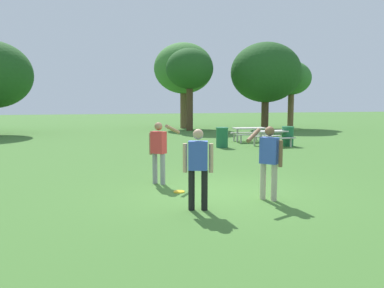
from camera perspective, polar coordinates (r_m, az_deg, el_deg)
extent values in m
plane|color=#447530|center=(9.28, 4.51, -7.26)|extent=(120.00, 120.00, 0.00)
cylinder|color=gray|center=(10.28, -5.53, -3.60)|extent=(0.13, 0.13, 0.82)
cylinder|color=gray|center=(10.12, -4.38, -3.75)|extent=(0.13, 0.13, 0.82)
cube|color=#D83838|center=(10.10, -5.00, 0.24)|extent=(0.42, 0.43, 0.58)
sphere|color=#9E7051|center=(10.06, -5.02, 2.65)|extent=(0.21, 0.21, 0.21)
cylinder|color=#9E7051|center=(10.27, -6.14, 0.05)|extent=(0.09, 0.09, 0.58)
cylinder|color=#9E7051|center=(10.13, -2.91, 2.21)|extent=(0.49, 0.45, 0.28)
cylinder|color=#B7AD93|center=(8.64, 12.12, -5.62)|extent=(0.13, 0.13, 0.82)
cylinder|color=#B7AD93|center=(8.73, 10.52, -5.46)|extent=(0.13, 0.13, 0.82)
cube|color=#3856B7|center=(8.57, 11.42, -0.95)|extent=(0.42, 0.43, 0.58)
sphere|color=brown|center=(8.53, 11.48, 1.88)|extent=(0.21, 0.21, 0.21)
cylinder|color=brown|center=(8.49, 13.04, -1.40)|extent=(0.09, 0.09, 0.58)
cylinder|color=brown|center=(8.38, 9.13, 1.27)|extent=(0.49, 0.45, 0.28)
cylinder|color=black|center=(7.75, -0.07, -6.85)|extent=(0.13, 0.13, 0.82)
cylinder|color=black|center=(7.75, 1.86, -6.87)|extent=(0.13, 0.13, 0.82)
cube|color=#3856B7|center=(7.62, 0.91, -1.73)|extent=(0.43, 0.33, 0.58)
sphere|color=tan|center=(7.57, 0.91, 1.46)|extent=(0.21, 0.21, 0.21)
cylinder|color=tan|center=(7.64, -1.05, -2.09)|extent=(0.09, 0.09, 0.58)
cylinder|color=tan|center=(7.62, 2.86, -2.11)|extent=(0.09, 0.09, 0.58)
cylinder|color=yellow|center=(9.33, -1.93, -7.10)|extent=(0.27, 0.27, 0.03)
cube|color=beige|center=(19.07, 11.90, 1.88)|extent=(1.77, 0.92, 0.06)
cube|color=#B6B2A8|center=(18.61, 12.86, 0.82)|extent=(1.72, 0.43, 0.05)
cube|color=#B6B2A8|center=(19.58, 10.95, 1.13)|extent=(1.72, 0.43, 0.05)
cylinder|color=#B6B2A8|center=(18.74, 10.18, 0.66)|extent=(0.11, 0.11, 0.71)
cylinder|color=#B6B2A8|center=(18.27, 11.13, 0.03)|extent=(0.09, 0.09, 0.41)
cylinder|color=#B6B2A8|center=(19.25, 9.27, 0.38)|extent=(0.09, 0.09, 0.41)
cylinder|color=#B6B2A8|center=(19.47, 13.51, 0.79)|extent=(0.11, 0.11, 0.71)
cylinder|color=#B6B2A8|center=(19.02, 14.50, 0.19)|extent=(0.09, 0.09, 0.41)
cylinder|color=#B6B2A8|center=(19.96, 12.54, 0.52)|extent=(0.09, 0.09, 0.41)
cube|color=beige|center=(21.02, 8.49, 2.35)|extent=(1.75, 0.87, 0.06)
cube|color=#B6B2A8|center=(20.50, 9.04, 1.40)|extent=(1.71, 0.37, 0.05)
cube|color=#B6B2A8|center=(21.58, 7.94, 1.66)|extent=(1.71, 0.37, 0.05)
cylinder|color=#B6B2A8|center=(20.82, 6.76, 1.27)|extent=(0.11, 0.11, 0.71)
cylinder|color=#B6B2A8|center=(20.29, 7.28, 0.72)|extent=(0.09, 0.09, 0.41)
cylinder|color=#B6B2A8|center=(21.38, 6.26, 1.01)|extent=(0.09, 0.09, 0.41)
cylinder|color=#B6B2A8|center=(21.28, 10.15, 1.33)|extent=(0.11, 0.11, 0.71)
cylinder|color=#B6B2A8|center=(20.76, 10.74, 0.78)|extent=(0.09, 0.09, 0.41)
cylinder|color=#B6B2A8|center=(21.83, 9.57, 1.07)|extent=(0.09, 0.09, 0.41)
cylinder|color=#1E663D|center=(18.27, 4.49, 0.89)|extent=(0.56, 0.56, 0.90)
cylinder|color=#287A4B|center=(18.23, 4.50, 2.39)|extent=(0.59, 0.59, 0.06)
cylinder|color=#1E663D|center=(19.43, 14.05, 1.05)|extent=(0.56, 0.56, 0.90)
cylinder|color=#287A4B|center=(19.40, 14.09, 2.46)|extent=(0.59, 0.59, 0.06)
cylinder|color=#4C3823|center=(28.78, -0.35, 5.62)|extent=(0.50, 0.50, 3.63)
ellipsoid|color=#21511E|center=(28.88, -0.36, 11.15)|extent=(3.51, 3.51, 2.99)
cylinder|color=brown|center=(31.34, -1.25, 5.58)|extent=(0.55, 0.55, 3.53)
ellipsoid|color=#3D7A33|center=(31.45, -1.26, 11.20)|extent=(4.77, 4.77, 4.05)
cylinder|color=#4C3823|center=(31.64, 10.81, 4.95)|extent=(0.58, 0.58, 2.95)
ellipsoid|color=#21511E|center=(31.72, 10.92, 10.41)|extent=(5.61, 5.61, 4.77)
cylinder|color=brown|center=(32.98, 14.48, 5.15)|extent=(0.49, 0.49, 3.22)
ellipsoid|color=#33702D|center=(33.03, 14.60, 9.47)|extent=(3.21, 3.21, 2.73)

